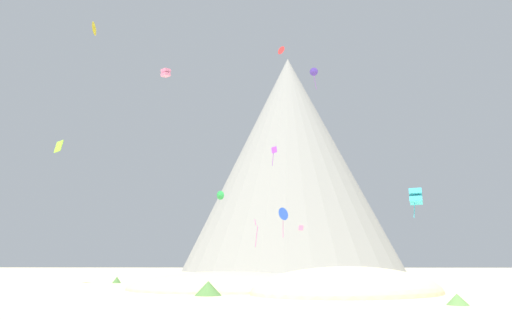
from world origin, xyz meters
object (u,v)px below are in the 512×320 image
(kite_rainbow_low, at_px, (301,228))
(kite_green_mid, at_px, (220,195))
(bush_low_patch, at_px, (165,283))
(kite_red_high, at_px, (281,51))
(bush_near_left, at_px, (208,288))
(bush_far_right, at_px, (117,280))
(kite_violet_mid, at_px, (274,151))
(bush_near_right, at_px, (457,299))
(kite_magenta_low, at_px, (256,228))
(kite_yellow_high, at_px, (95,29))
(kite_indigo_high, at_px, (314,72))
(kite_blue_low, at_px, (283,214))
(rock_massif, at_px, (290,167))
(kite_pink_high, at_px, (166,73))
(kite_lime_mid, at_px, (59,146))
(kite_cyan_low, at_px, (416,197))

(kite_rainbow_low, bearing_deg, kite_green_mid, 18.56)
(bush_low_patch, bearing_deg, kite_red_high, 69.84)
(bush_near_left, xyz_separation_m, bush_low_patch, (-5.59, 9.44, -0.08))
(bush_far_right, relative_size, kite_violet_mid, 0.31)
(kite_red_high, bearing_deg, bush_low_patch, 113.00)
(bush_far_right, xyz_separation_m, kite_green_mid, (7.78, 29.59, 14.31))
(bush_near_right, distance_m, kite_magenta_low, 64.34)
(kite_green_mid, xyz_separation_m, kite_yellow_high, (-13.81, -28.26, 18.83))
(kite_yellow_high, distance_m, kite_violet_mid, 32.49)
(bush_far_right, bearing_deg, kite_yellow_high, 167.58)
(bush_far_right, xyz_separation_m, kite_rainbow_low, (22.05, 13.93, 6.95))
(kite_green_mid, bearing_deg, kite_red_high, -6.44)
(kite_magenta_low, xyz_separation_m, kite_rainbow_low, (7.87, -22.45, -1.85))
(kite_indigo_high, distance_m, kite_rainbow_low, 35.89)
(bush_low_patch, height_order, kite_magenta_low, kite_magenta_low)
(bush_low_patch, distance_m, kite_yellow_high, 37.68)
(kite_blue_low, xyz_separation_m, kite_rainbow_low, (2.43, -20.45, -4.26))
(kite_magenta_low, relative_size, kite_indigo_high, 1.20)
(kite_green_mid, bearing_deg, bush_near_right, -41.59)
(rock_massif, distance_m, kite_pink_high, 75.59)
(kite_red_high, bearing_deg, bush_near_left, 124.91)
(kite_magenta_low, bearing_deg, kite_red_high, -111.62)
(bush_near_left, height_order, bush_low_patch, bush_near_left)
(bush_far_right, relative_size, kite_rainbow_low, 1.31)
(bush_near_left, distance_m, bush_low_patch, 10.97)
(rock_massif, distance_m, kite_red_high, 60.90)
(kite_blue_low, xyz_separation_m, kite_lime_mid, (-25.59, -39.32, 3.52))
(kite_yellow_high, bearing_deg, kite_lime_mid, 174.78)
(kite_blue_low, bearing_deg, kite_yellow_high, 9.19)
(kite_blue_low, relative_size, kite_yellow_high, 3.10)
(kite_green_mid, bearing_deg, rock_massif, 102.05)
(rock_massif, distance_m, kite_magenta_low, 51.24)
(bush_near_right, distance_m, kite_lime_mid, 42.95)
(kite_blue_low, bearing_deg, kite_lime_mid, 13.94)
(bush_far_right, height_order, kite_yellow_high, kite_yellow_high)
(bush_far_right, bearing_deg, kite_rainbow_low, 32.28)
(kite_rainbow_low, relative_size, kite_cyan_low, 0.25)
(bush_near_left, bearing_deg, kite_green_mid, 96.95)
(kite_blue_low, relative_size, kite_violet_mid, 1.76)
(kite_cyan_low, bearing_deg, kite_yellow_high, -169.72)
(kite_pink_high, height_order, kite_magenta_low, kite_pink_high)
(kite_pink_high, relative_size, kite_magenta_low, 0.28)
(bush_far_right, distance_m, bush_low_patch, 12.77)
(bush_near_left, bearing_deg, rock_massif, 85.05)
(kite_cyan_low, bearing_deg, kite_rainbow_low, 140.24)
(bush_low_patch, relative_size, kite_magenta_low, 0.40)
(bush_low_patch, distance_m, kite_violet_mid, 36.00)
(rock_massif, bearing_deg, kite_magenta_low, -100.38)
(bush_near_left, bearing_deg, kite_yellow_high, 133.82)
(kite_red_high, bearing_deg, bush_far_right, 90.74)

